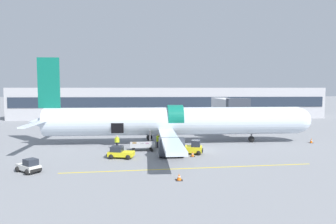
{
  "coord_description": "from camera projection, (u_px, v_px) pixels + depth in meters",
  "views": [
    {
      "loc": [
        -6.45,
        -37.81,
        8.09
      ],
      "look_at": [
        -3.37,
        3.58,
        4.78
      ],
      "focal_mm": 32.0,
      "sensor_mm": 36.0,
      "label": 1
    }
  ],
  "objects": [
    {
      "name": "baggage_cart_loading",
      "position": [
        143.0,
        146.0,
        38.75
      ],
      "size": [
        4.18,
        2.06,
        1.16
      ],
      "color": "#B7BABF",
      "rests_on": "ground_plane"
    },
    {
      "name": "airplane",
      "position": [
        172.0,
        122.0,
        43.74
      ],
      "size": [
        41.4,
        34.52,
        12.37
      ],
      "color": "silver",
      "rests_on": "ground_plane"
    },
    {
      "name": "ground_crew_loader_a",
      "position": [
        158.0,
        140.0,
        40.76
      ],
      "size": [
        0.55,
        0.63,
        1.85
      ],
      "color": "#2D2D33",
      "rests_on": "ground_plane"
    },
    {
      "name": "terminal_strip",
      "position": [
        169.0,
        102.0,
        83.77
      ],
      "size": [
        82.92,
        13.82,
        8.2
      ],
      "color": "#B2B2B7",
      "rests_on": "ground_plane"
    },
    {
      "name": "safety_cone_nose",
      "position": [
        311.0,
        141.0,
        44.23
      ],
      "size": [
        0.54,
        0.54,
        0.72
      ],
      "color": "black",
      "rests_on": "ground_plane"
    },
    {
      "name": "apron_marking_line",
      "position": [
        191.0,
        168.0,
        30.25
      ],
      "size": [
        25.87,
        1.87,
        0.01
      ],
      "color": "yellow",
      "rests_on": "ground_plane"
    },
    {
      "name": "jet_bridge_stub",
      "position": [
        229.0,
        107.0,
        52.35
      ],
      "size": [
        3.49,
        14.09,
        6.48
      ],
      "color": "#4C4C51",
      "rests_on": "ground_plane"
    },
    {
      "name": "ground_crew_loader_b",
      "position": [
        117.0,
        142.0,
        39.99
      ],
      "size": [
        0.63,
        0.44,
        1.81
      ],
      "color": "black",
      "rests_on": "ground_plane"
    },
    {
      "name": "baggage_tug_mid",
      "position": [
        29.0,
        166.0,
        28.8
      ],
      "size": [
        2.77,
        2.6,
        1.34
      ],
      "color": "silver",
      "rests_on": "ground_plane"
    },
    {
      "name": "baggage_tug_rear",
      "position": [
        120.0,
        153.0,
        34.72
      ],
      "size": [
        3.25,
        2.34,
        1.37
      ],
      "color": "yellow",
      "rests_on": "ground_plane"
    },
    {
      "name": "ground_crew_driver",
      "position": [
        170.0,
        140.0,
        41.24
      ],
      "size": [
        0.48,
        0.65,
        1.85
      ],
      "color": "#1E2338",
      "rests_on": "ground_plane"
    },
    {
      "name": "safety_cone_wingtip",
      "position": [
        193.0,
        154.0,
        35.48
      ],
      "size": [
        0.54,
        0.54,
        0.58
      ],
      "color": "black",
      "rests_on": "ground_plane"
    },
    {
      "name": "baggage_tug_lead",
      "position": [
        193.0,
        148.0,
        36.89
      ],
      "size": [
        2.7,
        2.36,
        1.71
      ],
      "color": "yellow",
      "rests_on": "ground_plane"
    },
    {
      "name": "ground_crew_supervisor",
      "position": [
        173.0,
        143.0,
        38.96
      ],
      "size": [
        0.56,
        0.55,
        1.75
      ],
      "color": "#1E2338",
      "rests_on": "ground_plane"
    },
    {
      "name": "ground_plane",
      "position": [
        196.0,
        151.0,
        38.71
      ],
      "size": [
        500.0,
        500.0,
        0.0
      ],
      "primitive_type": "plane",
      "color": "gray"
    },
    {
      "name": "safety_cone_engine_left",
      "position": [
        179.0,
        177.0,
        26.31
      ],
      "size": [
        0.61,
        0.61,
        0.58
      ],
      "color": "black",
      "rests_on": "ground_plane"
    }
  ]
}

